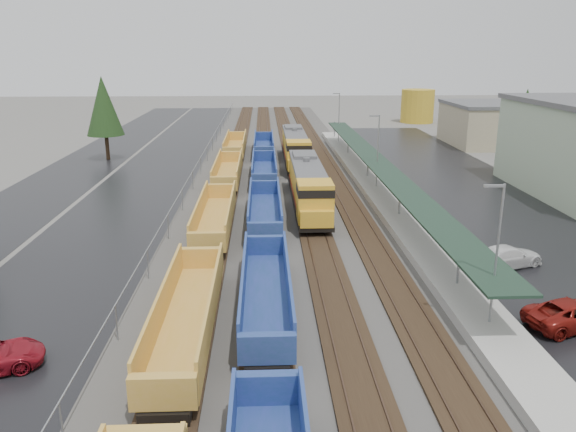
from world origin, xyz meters
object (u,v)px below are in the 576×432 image
object	(u,v)px
locomotive_trail	(295,148)
parked_car_east_b	(573,314)
well_string_blue	(265,244)
locomotive_lead	(308,186)
storage_tank	(417,106)
well_string_yellow	(205,255)
parked_car_east_c	(508,257)

from	to	relation	value
locomotive_trail	parked_car_east_b	xyz separation A→B (m)	(12.25, -44.40, -1.54)
well_string_blue	locomotive_lead	bearing A→B (deg)	72.41
locomotive_trail	parked_car_east_b	size ratio (longest dim) A/B	3.52
storage_tank	well_string_yellow	bearing A→B (deg)	-113.98
storage_tank	parked_car_east_b	bearing A→B (deg)	-99.70
storage_tank	parked_car_east_b	xyz separation A→B (m)	(-15.01, -87.82, -2.56)
locomotive_trail	parked_car_east_c	bearing A→B (deg)	-70.91
well_string_blue	well_string_yellow	bearing A→B (deg)	-150.84
locomotive_trail	parked_car_east_b	distance (m)	46.09
locomotive_lead	locomotive_trail	bearing A→B (deg)	90.00
locomotive_trail	storage_tank	xyz separation A→B (m)	(27.26, 43.42, 1.02)
well_string_blue	storage_tank	distance (m)	83.17
well_string_yellow	storage_tank	size ratio (longest dim) A/B	15.57
well_string_blue	storage_tank	bearing A→B (deg)	67.91
well_string_blue	parked_car_east_c	xyz separation A→B (m)	(16.38, -2.16, -0.43)
storage_tank	parked_car_east_c	bearing A→B (deg)	-100.64
locomotive_trail	storage_tank	bearing A→B (deg)	57.88
parked_car_east_c	locomotive_trail	bearing A→B (deg)	-2.26
well_string_blue	parked_car_east_c	bearing A→B (deg)	-7.51
parked_car_east_b	storage_tank	bearing A→B (deg)	-25.07
storage_tank	parked_car_east_c	world-z (taller)	storage_tank
well_string_yellow	parked_car_east_b	distance (m)	21.99
locomotive_trail	parked_car_east_b	world-z (taller)	locomotive_trail
well_string_blue	parked_car_east_b	bearing A→B (deg)	-33.56
parked_car_east_b	locomotive_trail	bearing A→B (deg)	0.05
locomotive_lead	parked_car_east_c	world-z (taller)	locomotive_lead
well_string_yellow	parked_car_east_c	world-z (taller)	well_string_yellow
well_string_blue	parked_car_east_c	distance (m)	16.53
locomotive_trail	parked_car_east_c	size ratio (longest dim) A/B	3.68
locomotive_trail	well_string_yellow	world-z (taller)	locomotive_trail
locomotive_lead	storage_tank	bearing A→B (deg)	67.06
locomotive_lead	locomotive_trail	size ratio (longest dim) A/B	1.00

